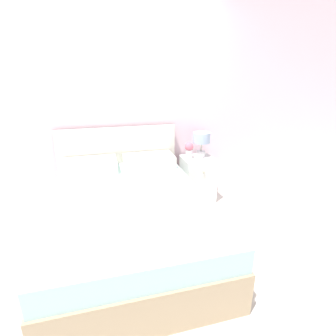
% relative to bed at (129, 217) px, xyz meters
% --- Properties ---
extents(ground_plane, '(12.00, 12.00, 0.00)m').
position_rel_bed_xyz_m(ground_plane, '(0.00, 0.95, -0.29)').
color(ground_plane, silver).
extents(wall_back, '(8.00, 0.06, 2.60)m').
position_rel_bed_xyz_m(wall_back, '(0.00, 1.02, 1.01)').
color(wall_back, silver).
rests_on(wall_back, ground_plane).
extents(bed, '(1.46, 2.04, 1.01)m').
position_rel_bed_xyz_m(bed, '(0.00, 0.00, 0.00)').
color(bed, tan).
rests_on(bed, ground_plane).
extents(nightstand, '(0.40, 0.41, 0.59)m').
position_rel_bed_xyz_m(nightstand, '(1.01, 0.74, 0.00)').
color(nightstand, white).
rests_on(nightstand, ground_plane).
extents(table_lamp, '(0.22, 0.22, 0.32)m').
position_rel_bed_xyz_m(table_lamp, '(1.06, 0.79, 0.52)').
color(table_lamp, white).
rests_on(table_lamp, nightstand).
extents(flower_vase, '(0.11, 0.11, 0.21)m').
position_rel_bed_xyz_m(flower_vase, '(0.89, 0.76, 0.41)').
color(flower_vase, white).
rests_on(flower_vase, nightstand).
extents(teacup, '(0.10, 0.10, 0.06)m').
position_rel_bed_xyz_m(teacup, '(1.01, 0.65, 0.33)').
color(teacup, white).
rests_on(teacup, nightstand).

